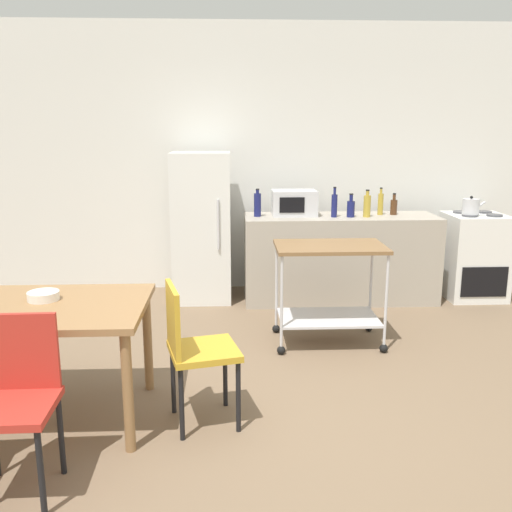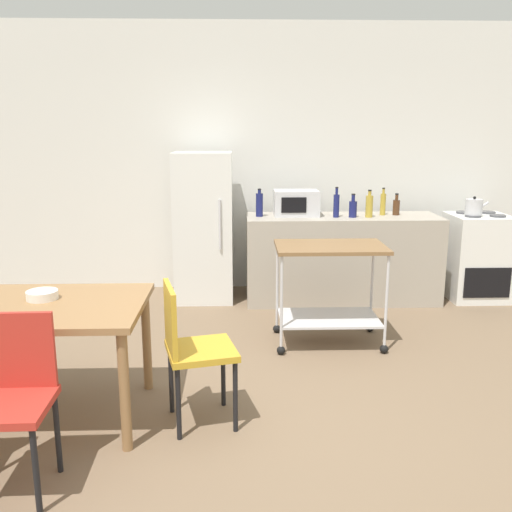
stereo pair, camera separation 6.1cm
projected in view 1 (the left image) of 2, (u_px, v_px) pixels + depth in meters
name	position (u px, v px, depth m)	size (l,w,h in m)	color
ground_plane	(273.00, 425.00, 3.47)	(12.00, 12.00, 0.00)	brown
back_wall	(252.00, 159.00, 6.26)	(8.40, 0.12, 2.90)	silver
kitchen_counter	(340.00, 258.00, 5.94)	(2.00, 0.64, 0.90)	#A89E8E
dining_table	(21.00, 318.00, 3.40)	(1.50, 0.90, 0.75)	olive
chair_mustard	(193.00, 345.00, 3.39)	(0.48, 0.48, 0.89)	gold
chair_red	(15.00, 393.00, 2.77)	(0.41, 0.41, 0.89)	#B72D23
stove_oven	(474.00, 256.00, 6.03)	(0.60, 0.61, 0.92)	white
refrigerator	(202.00, 227.00, 5.90)	(0.60, 0.63, 1.55)	white
kitchen_cart	(329.00, 277.00, 4.70)	(0.91, 0.57, 0.85)	brown
bottle_vinegar	(257.00, 204.00, 5.78)	(0.07, 0.07, 0.29)	navy
microwave	(294.00, 203.00, 5.86)	(0.46, 0.35, 0.26)	silver
bottle_olive_oil	(334.00, 205.00, 5.73)	(0.06, 0.06, 0.31)	navy
bottle_soy_sauce	(351.00, 208.00, 5.74)	(0.08, 0.08, 0.24)	navy
bottle_soda	(367.00, 206.00, 5.74)	(0.07, 0.07, 0.28)	gold
bottle_hot_sauce	(381.00, 203.00, 5.89)	(0.06, 0.06, 0.28)	gold
bottle_sesame_oil	(394.00, 206.00, 5.90)	(0.07, 0.07, 0.23)	#4C2D19
fruit_bowl	(43.00, 296.00, 3.48)	(0.19, 0.19, 0.05)	white
kettle	(471.00, 206.00, 5.80)	(0.24, 0.17, 0.19)	silver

